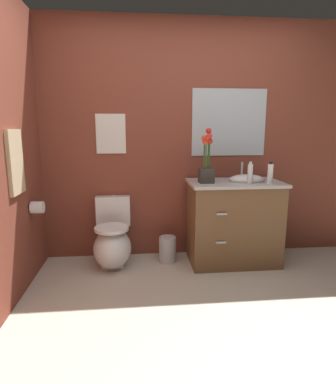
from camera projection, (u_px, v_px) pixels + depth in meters
name	position (u px, v px, depth m)	size (l,w,h in m)	color
ground_plane	(213.00, 335.00, 2.20)	(9.89, 9.89, 0.00)	beige
wall_back	(201.00, 142.00, 3.47)	(4.61, 0.05, 2.50)	brown
toilet	(113.00, 243.00, 3.28)	(0.38, 0.59, 0.69)	white
vanity_cabinet	(234.00, 221.00, 3.34)	(0.94, 0.56, 1.04)	brown
flower_vase	(206.00, 164.00, 3.15)	(0.14, 0.14, 0.53)	#38332D
soap_bottle	(250.00, 174.00, 3.09)	(0.05, 0.05, 0.21)	white
lotion_bottle	(270.00, 173.00, 3.12)	(0.05, 0.05, 0.21)	white
trash_bin	(167.00, 249.00, 3.40)	(0.18, 0.18, 0.27)	#B7B7BC
wall_poster	(111.00, 134.00, 3.33)	(0.30, 0.01, 0.41)	silver
wall_mirror	(229.00, 123.00, 3.43)	(0.80, 0.01, 0.70)	#B2BCC6
hanging_towel	(15.00, 162.00, 2.58)	(0.03, 0.28, 0.52)	tan
toilet_paper_roll	(37.00, 207.00, 2.94)	(0.11, 0.11, 0.11)	white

